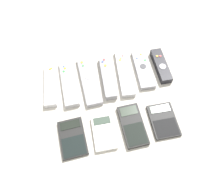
% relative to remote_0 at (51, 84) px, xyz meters
% --- Properties ---
extents(ground_plane, '(3.00, 3.00, 0.00)m').
position_rel_remote_0_xyz_m(ground_plane, '(0.21, -0.13, -0.01)').
color(ground_plane, beige).
extents(remote_0, '(0.05, 0.19, 0.02)m').
position_rel_remote_0_xyz_m(remote_0, '(0.00, 0.00, 0.00)').
color(remote_0, silver).
rests_on(remote_0, ground_plane).
extents(remote_1, '(0.06, 0.20, 0.02)m').
position_rel_remote_0_xyz_m(remote_1, '(0.07, -0.01, -0.00)').
color(remote_1, '#B7B7BC').
rests_on(remote_1, ground_plane).
extents(remote_2, '(0.07, 0.22, 0.02)m').
position_rel_remote_0_xyz_m(remote_2, '(0.14, -0.01, -0.00)').
color(remote_2, gray).
rests_on(remote_2, ground_plane).
extents(remote_3, '(0.05, 0.19, 0.03)m').
position_rel_remote_0_xyz_m(remote_3, '(0.21, -0.01, 0.00)').
color(remote_3, gray).
rests_on(remote_3, ground_plane).
extents(remote_4, '(0.06, 0.21, 0.02)m').
position_rel_remote_0_xyz_m(remote_4, '(0.28, 0.00, -0.00)').
color(remote_4, silver).
rests_on(remote_4, ground_plane).
extents(remote_5, '(0.06, 0.18, 0.02)m').
position_rel_remote_0_xyz_m(remote_5, '(0.35, 0.00, -0.00)').
color(remote_5, gray).
rests_on(remote_5, ground_plane).
extents(remote_6, '(0.04, 0.15, 0.03)m').
position_rel_remote_0_xyz_m(remote_6, '(0.43, 0.00, 0.00)').
color(remote_6, black).
rests_on(remote_6, ground_plane).
extents(calculator_0, '(0.09, 0.14, 0.01)m').
position_rel_remote_0_xyz_m(calculator_0, '(0.06, -0.22, -0.01)').
color(calculator_0, black).
rests_on(calculator_0, ground_plane).
extents(calculator_1, '(0.07, 0.12, 0.02)m').
position_rel_remote_0_xyz_m(calculator_1, '(0.16, -0.22, -0.00)').
color(calculator_1, silver).
rests_on(calculator_1, ground_plane).
extents(calculator_2, '(0.08, 0.15, 0.02)m').
position_rel_remote_0_xyz_m(calculator_2, '(0.26, -0.22, -0.00)').
color(calculator_2, black).
rests_on(calculator_2, ground_plane).
extents(calculator_3, '(0.09, 0.13, 0.01)m').
position_rel_remote_0_xyz_m(calculator_3, '(0.37, -0.22, -0.01)').
color(calculator_3, black).
rests_on(calculator_3, ground_plane).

